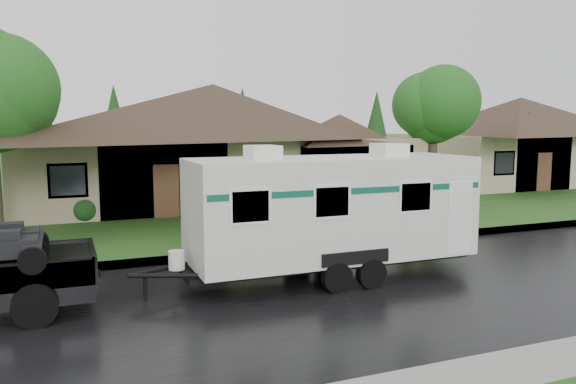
{
  "coord_description": "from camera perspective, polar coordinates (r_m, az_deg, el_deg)",
  "views": [
    {
      "loc": [
        -4.99,
        -13.16,
        3.88
      ],
      "look_at": [
        1.12,
        2.0,
        1.85
      ],
      "focal_mm": 35.0,
      "sensor_mm": 36.0,
      "label": 1
    }
  ],
  "objects": [
    {
      "name": "house_main",
      "position": [
        27.97,
        -6.89,
        6.43
      ],
      "size": [
        19.44,
        10.8,
        6.9
      ],
      "color": "#9B8E69",
      "rests_on": "lawn"
    },
    {
      "name": "house_neighbor",
      "position": [
        38.72,
        22.91,
        5.69
      ],
      "size": [
        15.12,
        9.72,
        6.45
      ],
      "color": "#BCAD8C",
      "rests_on": "lawn"
    },
    {
      "name": "road",
      "position": [
        12.83,
        2.07,
        -10.53
      ],
      "size": [
        140.0,
        8.0,
        0.01
      ],
      "primitive_type": "cube",
      "color": "black",
      "rests_on": "ground"
    },
    {
      "name": "ground",
      "position": [
        14.6,
        -1.16,
        -8.35
      ],
      "size": [
        140.0,
        140.0,
        0.0
      ],
      "primitive_type": "plane",
      "color": "#26541A",
      "rests_on": "ground"
    },
    {
      "name": "shrub_row",
      "position": [
        23.75,
        -4.62,
        -0.77
      ],
      "size": [
        13.6,
        1.0,
        1.0
      ],
      "color": "#143814",
      "rests_on": "lawn"
    },
    {
      "name": "tree_right_green",
      "position": [
        27.54,
        14.61,
        8.1
      ],
      "size": [
        3.78,
        3.78,
        6.25
      ],
      "color": "#382B1E",
      "rests_on": "lawn"
    },
    {
      "name": "curb",
      "position": [
        16.64,
        -3.93,
        -6.17
      ],
      "size": [
        140.0,
        0.5,
        0.15
      ],
      "primitive_type": "cube",
      "color": "gray",
      "rests_on": "ground"
    },
    {
      "name": "lawn",
      "position": [
        28.85,
        -11.79,
        -0.66
      ],
      "size": [
        140.0,
        26.0,
        0.15
      ],
      "primitive_type": "cube",
      "color": "#26541A",
      "rests_on": "ground"
    },
    {
      "name": "travel_trailer",
      "position": [
        13.99,
        4.49,
        -1.6
      ],
      "size": [
        7.47,
        2.63,
        3.35
      ],
      "color": "silver",
      "rests_on": "ground"
    }
  ]
}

